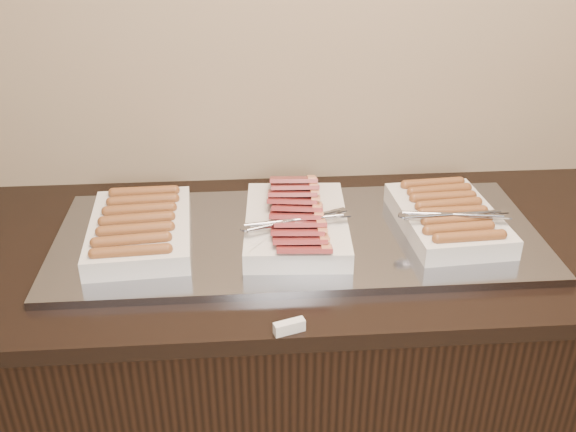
{
  "coord_description": "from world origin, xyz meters",
  "views": [
    {
      "loc": [
        -0.13,
        0.75,
        1.72
      ],
      "look_at": [
        -0.03,
        2.13,
        0.97
      ],
      "focal_mm": 40.0,
      "sensor_mm": 36.0,
      "label": 1
    }
  ],
  "objects_px": {
    "counter": "(299,375)",
    "dish_right": "(448,217)",
    "dish_center": "(296,222)",
    "warming_tray": "(298,237)",
    "dish_left": "(140,229)"
  },
  "relations": [
    {
      "from": "counter",
      "to": "dish_right",
      "type": "xyz_separation_m",
      "value": [
        0.37,
        -0.0,
        0.5
      ]
    },
    {
      "from": "dish_center",
      "to": "warming_tray",
      "type": "bearing_deg",
      "value": 36.03
    },
    {
      "from": "warming_tray",
      "to": "dish_center",
      "type": "xyz_separation_m",
      "value": [
        -0.01,
        -0.0,
        0.04
      ]
    },
    {
      "from": "dish_right",
      "to": "warming_tray",
      "type": "bearing_deg",
      "value": 175.5
    },
    {
      "from": "warming_tray",
      "to": "counter",
      "type": "bearing_deg",
      "value": 0.0
    },
    {
      "from": "dish_left",
      "to": "dish_right",
      "type": "distance_m",
      "value": 0.76
    },
    {
      "from": "warming_tray",
      "to": "dish_left",
      "type": "distance_m",
      "value": 0.39
    },
    {
      "from": "dish_left",
      "to": "dish_center",
      "type": "xyz_separation_m",
      "value": [
        0.38,
        -0.0,
        0.0
      ]
    },
    {
      "from": "counter",
      "to": "dish_left",
      "type": "relative_size",
      "value": 5.51
    },
    {
      "from": "warming_tray",
      "to": "dish_center",
      "type": "height_order",
      "value": "dish_center"
    },
    {
      "from": "dish_left",
      "to": "counter",
      "type": "bearing_deg",
      "value": -3.73
    },
    {
      "from": "warming_tray",
      "to": "dish_left",
      "type": "height_order",
      "value": "dish_left"
    },
    {
      "from": "counter",
      "to": "warming_tray",
      "type": "bearing_deg",
      "value": 180.0
    },
    {
      "from": "counter",
      "to": "dish_left",
      "type": "bearing_deg",
      "value": 180.0
    },
    {
      "from": "counter",
      "to": "dish_center",
      "type": "relative_size",
      "value": 5.18
    }
  ]
}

